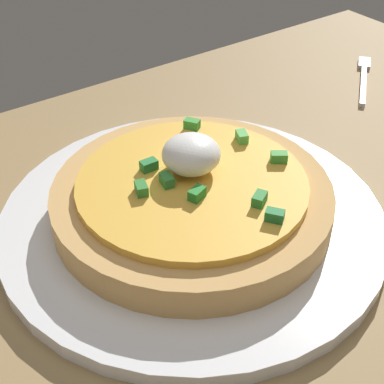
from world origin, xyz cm
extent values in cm
cube|color=#96794E|center=(0.00, 0.00, 1.70)|extent=(102.02, 66.54, 3.41)
cylinder|color=white|center=(-3.89, -7.05, 4.03)|extent=(30.00, 30.00, 1.24)
cylinder|color=tan|center=(-3.89, -7.05, 5.89)|extent=(21.48, 21.48, 2.48)
cylinder|color=gold|center=(-3.89, -7.05, 7.44)|extent=(17.54, 17.54, 0.64)
ellipsoid|color=white|center=(-4.64, -8.21, 9.19)|extent=(4.47, 4.47, 2.85)
cube|color=#24842D|center=(-2.91, -5.07, 8.16)|extent=(1.47, 1.18, 0.80)
cube|color=#247B3C|center=(-5.78, -0.38, 8.16)|extent=(1.40, 1.51, 0.80)
cube|color=#35863C|center=(-2.07, -7.70, 8.16)|extent=(1.05, 1.42, 0.80)
cube|color=#2D8636|center=(-6.15, -2.00, 8.16)|extent=(1.51, 1.32, 0.80)
cube|color=green|center=(-8.29, -13.21, 8.16)|extent=(1.35, 1.51, 0.80)
cube|color=#378939|center=(-4.91, -9.79, 8.16)|extent=(1.42, 1.04, 0.80)
cube|color=#267D3B|center=(-2.02, -10.11, 8.16)|extent=(1.30, 0.84, 0.80)
cube|color=#318233|center=(0.23, -7.92, 8.16)|extent=(1.16, 1.47, 0.80)
cube|color=#4EB34B|center=(-10.45, -9.17, 8.16)|extent=(1.24, 1.49, 0.80)
cube|color=green|center=(-10.87, -5.14, 8.16)|extent=(1.51, 1.40, 0.80)
cube|color=#B7B7BC|center=(-33.31, -15.11, 3.66)|extent=(7.68, 6.53, 0.50)
cube|color=#B7B7BC|center=(-38.04, -19.04, 3.66)|extent=(3.05, 2.87, 0.50)
camera|label=1|loc=(16.14, 21.01, 32.90)|focal=53.28mm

